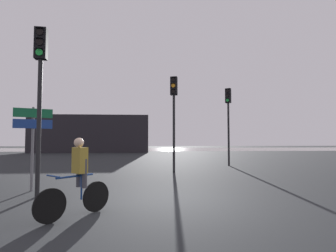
# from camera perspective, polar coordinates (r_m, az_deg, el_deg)

# --- Properties ---
(ground_plane) EXTENTS (120.00, 120.00, 0.00)m
(ground_plane) POSITION_cam_1_polar(r_m,az_deg,el_deg) (6.94, -1.29, -16.15)
(ground_plane) COLOR black
(water_strip) EXTENTS (80.00, 16.00, 0.01)m
(water_strip) POSITION_cam_1_polar(r_m,az_deg,el_deg) (44.20, -3.59, -5.06)
(water_strip) COLOR gray
(water_strip) RESTS_ON ground
(distant_building) EXTENTS (14.56, 4.00, 4.65)m
(distant_building) POSITION_cam_1_polar(r_m,az_deg,el_deg) (34.98, -16.34, -1.68)
(distant_building) COLOR black
(distant_building) RESTS_ON ground
(traffic_light_center) EXTENTS (0.38, 0.40, 4.66)m
(traffic_light_center) POSITION_cam_1_polar(r_m,az_deg,el_deg) (12.77, 1.28, 4.39)
(traffic_light_center) COLOR black
(traffic_light_center) RESTS_ON ground
(traffic_light_far_right) EXTENTS (0.40, 0.42, 4.75)m
(traffic_light_far_right) POSITION_cam_1_polar(r_m,az_deg,el_deg) (16.53, 12.99, 2.97)
(traffic_light_far_right) COLOR black
(traffic_light_far_right) RESTS_ON ground
(traffic_light_near_left) EXTENTS (0.34, 0.36, 4.76)m
(traffic_light_near_left) POSITION_cam_1_polar(r_m,az_deg,el_deg) (8.31, -26.09, 9.17)
(traffic_light_near_left) COLOR black
(traffic_light_near_left) RESTS_ON ground
(direction_sign_post) EXTENTS (1.01, 0.49, 2.60)m
(direction_sign_post) POSITION_cam_1_polar(r_m,az_deg,el_deg) (9.14, -27.35, -1.32)
(direction_sign_post) COLOR slate
(direction_sign_post) RESTS_ON ground
(cyclist) EXTENTS (1.18, 1.30, 1.62)m
(cyclist) POSITION_cam_1_polar(r_m,az_deg,el_deg) (5.84, -19.00, -10.32)
(cyclist) COLOR black
(cyclist) RESTS_ON ground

